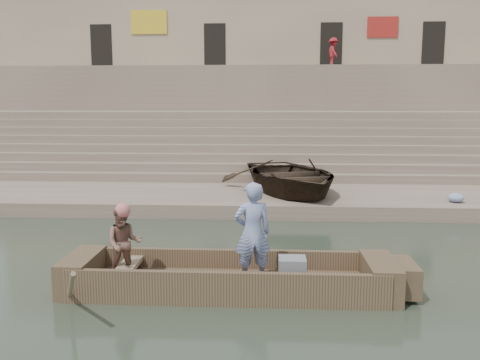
# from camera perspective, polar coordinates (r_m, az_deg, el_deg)

# --- Properties ---
(ground) EXTENTS (120.00, 120.00, 0.00)m
(ground) POSITION_cam_1_polar(r_m,az_deg,el_deg) (8.39, -6.19, -13.85)
(ground) COLOR #2A3427
(ground) RESTS_ON ground
(lower_landing) EXTENTS (32.00, 4.00, 0.40)m
(lower_landing) POSITION_cam_1_polar(r_m,az_deg,el_deg) (15.98, -1.54, -2.16)
(lower_landing) COLOR #84705E
(lower_landing) RESTS_ON ground
(mid_landing) EXTENTS (32.00, 3.00, 2.80)m
(mid_landing) POSITION_cam_1_polar(r_m,az_deg,el_deg) (23.25, -0.02, 4.24)
(mid_landing) COLOR #84705E
(mid_landing) RESTS_ON ground
(upper_landing) EXTENTS (32.00, 3.00, 5.20)m
(upper_landing) POSITION_cam_1_polar(r_m,az_deg,el_deg) (30.17, 0.73, 7.55)
(upper_landing) COLOR #84705E
(upper_landing) RESTS_ON ground
(ghat_steps) EXTENTS (32.00, 11.00, 5.20)m
(ghat_steps) POSITION_cam_1_polar(r_m,az_deg,el_deg) (24.91, 0.20, 5.46)
(ghat_steps) COLOR #84705E
(ghat_steps) RESTS_ON ground
(building_wall) EXTENTS (32.00, 5.07, 11.20)m
(building_wall) POSITION_cam_1_polar(r_m,az_deg,el_deg) (34.24, 1.04, 12.71)
(building_wall) COLOR tan
(building_wall) RESTS_ON ground
(main_rowboat) EXTENTS (5.00, 1.30, 0.22)m
(main_rowboat) POSITION_cam_1_polar(r_m,az_deg,el_deg) (8.90, -1.29, -11.70)
(main_rowboat) COLOR brown
(main_rowboat) RESTS_ON ground
(rowboat_trim) EXTENTS (6.04, 2.63, 1.93)m
(rowboat_trim) POSITION_cam_1_polar(r_m,az_deg,el_deg) (8.81, 0.07, -10.55)
(rowboat_trim) COLOR brown
(rowboat_trim) RESTS_ON ground
(standing_man) EXTENTS (0.70, 0.54, 1.70)m
(standing_man) POSITION_cam_1_polar(r_m,az_deg,el_deg) (8.47, 1.40, -5.93)
(standing_man) COLOR navy
(standing_man) RESTS_ON main_rowboat
(rowing_man) EXTENTS (0.70, 0.60, 1.26)m
(rowing_man) POSITION_cam_1_polar(r_m,az_deg,el_deg) (8.90, -12.85, -6.92)
(rowing_man) COLOR #20624D
(rowing_man) RESTS_ON main_rowboat
(television) EXTENTS (0.46, 0.42, 0.40)m
(television) POSITION_cam_1_polar(r_m,az_deg,el_deg) (8.78, 5.77, -9.89)
(television) COLOR slate
(television) RESTS_ON main_rowboat
(beached_rowboat) EXTENTS (5.03, 5.98, 1.06)m
(beached_rowboat) POSITION_cam_1_polar(r_m,az_deg,el_deg) (16.06, 5.58, 0.50)
(beached_rowboat) COLOR #2D2116
(beached_rowboat) RESTS_ON lower_landing
(pedestrian) EXTENTS (0.80, 1.17, 1.67)m
(pedestrian) POSITION_cam_1_polar(r_m,az_deg,el_deg) (30.71, 10.37, 13.85)
(pedestrian) COLOR maroon
(pedestrian) RESTS_ON upper_landing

